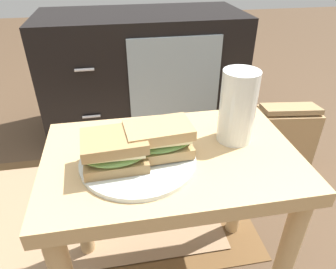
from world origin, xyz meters
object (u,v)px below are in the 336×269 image
object	(u,v)px
sandwich_front	(115,150)
paper_bag	(284,139)
plate	(138,160)
beer_glass	(237,109)
tv_cabinet	(143,73)
sandwich_back	(159,139)

from	to	relation	value
sandwich_front	paper_bag	distance (m)	0.91
plate	beer_glass	bearing A→B (deg)	12.57
plate	beer_glass	world-z (taller)	beer_glass
tv_cabinet	sandwich_front	world-z (taller)	tv_cabinet
sandwich_back	paper_bag	distance (m)	0.83
tv_cabinet	sandwich_front	xyz separation A→B (m)	(-0.16, -0.98, 0.21)
plate	sandwich_front	bearing A→B (deg)	-168.31
sandwich_back	beer_glass	distance (m)	0.19
sandwich_back	plate	bearing A→B (deg)	-168.31
plate	sandwich_front	size ratio (longest dim) A/B	1.74
tv_cabinet	beer_glass	xyz separation A→B (m)	(0.12, -0.92, 0.25)
plate	sandwich_front	world-z (taller)	sandwich_front
tv_cabinet	plate	size ratio (longest dim) A/B	3.93
sandwich_back	sandwich_front	bearing A→B (deg)	-168.31
sandwich_front	beer_glass	world-z (taller)	beer_glass
sandwich_front	sandwich_back	bearing A→B (deg)	11.69
plate	sandwich_front	distance (m)	0.06
plate	beer_glass	distance (m)	0.25
sandwich_front	beer_glass	size ratio (longest dim) A/B	0.83
sandwich_back	beer_glass	xyz separation A→B (m)	(0.19, 0.04, 0.03)
plate	paper_bag	bearing A→B (deg)	35.77
tv_cabinet	beer_glass	world-z (taller)	beer_glass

